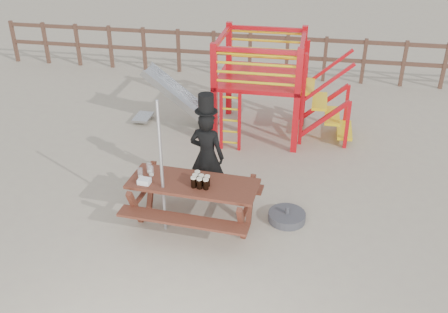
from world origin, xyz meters
The scene contains 10 objects.
ground centered at (0.00, 0.00, 0.00)m, with size 60.00×60.00×0.00m, color tan.
back_fence centered at (0.00, 7.00, 0.74)m, with size 15.09×0.09×1.20m.
playground_fort centered at (0.12, 3.58, 1.07)m, with size 4.71×1.84×2.10m.
picnic_table centered at (-0.36, 0.10, 0.47)m, with size 2.02×1.46×0.75m.
man_with_hat centered at (-0.31, 0.85, 0.84)m, with size 0.63×0.46×1.87m.
metal_pole centered at (-0.76, -0.11, 1.06)m, with size 0.05×0.05×2.13m, color #B2B2B7.
parasol_base centered at (1.06, 0.45, 0.07)m, with size 0.59×0.59×0.25m.
paper_bag centered at (-1.06, -0.07, 0.79)m, with size 0.18×0.14×0.08m, color white.
stout_pints centered at (-0.23, 0.03, 0.84)m, with size 0.27×0.28×0.17m.
empty_glasses centered at (-1.10, 0.18, 0.82)m, with size 0.22×0.25×0.15m.
Camera 1 is at (1.30, -6.05, 4.68)m, focal length 40.00 mm.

